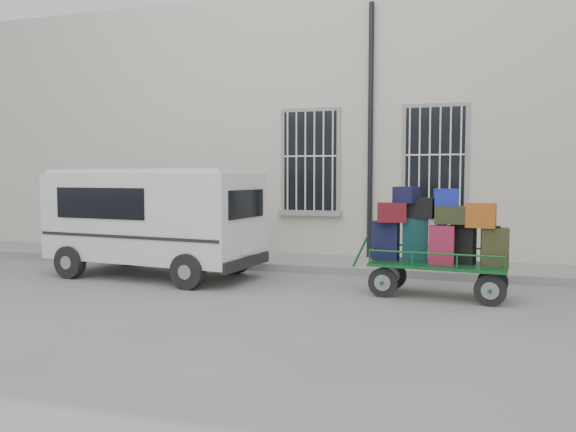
# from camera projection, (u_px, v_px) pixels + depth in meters

# --- Properties ---
(ground) EXTENTS (80.00, 80.00, 0.00)m
(ground) POSITION_uv_depth(u_px,v_px,m) (289.00, 286.00, 9.75)
(ground) COLOR slate
(ground) RESTS_ON ground
(building) EXTENTS (24.00, 5.15, 6.00)m
(building) POSITION_uv_depth(u_px,v_px,m) (349.00, 135.00, 14.79)
(building) COLOR beige
(building) RESTS_ON ground
(sidewalk) EXTENTS (24.00, 1.70, 0.15)m
(sidewalk) POSITION_uv_depth(u_px,v_px,m) (319.00, 263.00, 11.85)
(sidewalk) COLOR gray
(sidewalk) RESTS_ON ground
(luggage_cart) EXTENTS (2.48, 1.15, 1.74)m
(luggage_cart) POSITION_uv_depth(u_px,v_px,m) (435.00, 240.00, 8.86)
(luggage_cart) COLOR black
(luggage_cart) RESTS_ON ground
(van) EXTENTS (4.23, 2.21, 2.05)m
(van) POSITION_uv_depth(u_px,v_px,m) (153.00, 215.00, 10.68)
(van) COLOR silver
(van) RESTS_ON ground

